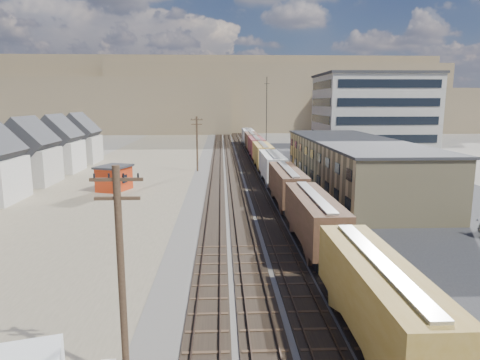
{
  "coord_description": "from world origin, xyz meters",
  "views": [
    {
      "loc": [
        -4.15,
        -35.62,
        12.57
      ],
      "look_at": [
        -1.83,
        16.59,
        3.0
      ],
      "focal_mm": 32.0,
      "sensor_mm": 36.0,
      "label": 1
    }
  ],
  "objects_px": {
    "utility_pole_north": "(197,143)",
    "parked_car_blue": "(380,167)",
    "freight_train": "(267,159)",
    "maintenance_shed": "(114,178)",
    "utility_pole_south": "(121,273)"
  },
  "relations": [
    {
      "from": "utility_pole_north",
      "to": "parked_car_blue",
      "type": "bearing_deg",
      "value": -2.73
    },
    {
      "from": "utility_pole_south",
      "to": "utility_pole_north",
      "type": "distance_m",
      "value": 60.0
    },
    {
      "from": "utility_pole_north",
      "to": "parked_car_blue",
      "type": "height_order",
      "value": "utility_pole_north"
    },
    {
      "from": "freight_train",
      "to": "utility_pole_south",
      "type": "relative_size",
      "value": 11.97
    },
    {
      "from": "utility_pole_north",
      "to": "maintenance_shed",
      "type": "height_order",
      "value": "utility_pole_north"
    },
    {
      "from": "freight_train",
      "to": "maintenance_shed",
      "type": "xyz_separation_m",
      "value": [
        -23.32,
        -12.28,
        -0.93
      ]
    },
    {
      "from": "maintenance_shed",
      "to": "parked_car_blue",
      "type": "xyz_separation_m",
      "value": [
        44.45,
        15.03,
        -1.08
      ]
    },
    {
      "from": "utility_pole_south",
      "to": "maintenance_shed",
      "type": "distance_m",
      "value": 44.89
    },
    {
      "from": "utility_pole_south",
      "to": "maintenance_shed",
      "type": "height_order",
      "value": "utility_pole_south"
    },
    {
      "from": "maintenance_shed",
      "to": "parked_car_blue",
      "type": "height_order",
      "value": "maintenance_shed"
    },
    {
      "from": "utility_pole_south",
      "to": "parked_car_blue",
      "type": "xyz_separation_m",
      "value": [
        33.42,
        58.41,
        -4.52
      ]
    },
    {
      "from": "utility_pole_south",
      "to": "maintenance_shed",
      "type": "xyz_separation_m",
      "value": [
        -11.02,
        43.38,
        -3.44
      ]
    },
    {
      "from": "maintenance_shed",
      "to": "utility_pole_north",
      "type": "bearing_deg",
      "value": 56.45
    },
    {
      "from": "utility_pole_north",
      "to": "maintenance_shed",
      "type": "distance_m",
      "value": 20.24
    },
    {
      "from": "freight_train",
      "to": "maintenance_shed",
      "type": "height_order",
      "value": "freight_train"
    }
  ]
}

